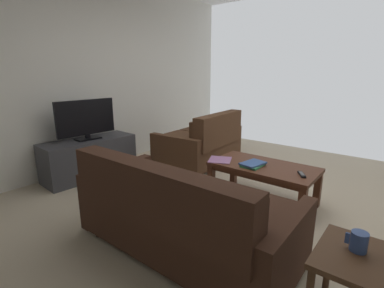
# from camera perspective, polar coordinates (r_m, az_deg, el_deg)

# --- Properties ---
(ground_plane) EXTENTS (5.34, 5.72, 0.01)m
(ground_plane) POSITION_cam_1_polar(r_m,az_deg,el_deg) (3.23, 12.44, -12.75)
(ground_plane) COLOR #B7A88E
(wall_right) EXTENTS (0.12, 5.72, 2.83)m
(wall_right) POSITION_cam_1_polar(r_m,az_deg,el_deg) (4.68, -17.99, 13.35)
(wall_right) COLOR silver
(wall_right) RESTS_ON ground
(sofa_main) EXTENTS (1.82, 0.86, 0.83)m
(sofa_main) POSITION_cam_1_polar(r_m,az_deg,el_deg) (2.32, -2.55, -13.78)
(sofa_main) COLOR black
(sofa_main) RESTS_ON ground
(loveseat_near) EXTENTS (0.96, 1.39, 0.84)m
(loveseat_near) POSITION_cam_1_polar(r_m,az_deg,el_deg) (4.50, 2.09, 0.27)
(loveseat_near) COLOR black
(loveseat_near) RESTS_ON ground
(coffee_table) EXTENTS (1.14, 0.61, 0.44)m
(coffee_table) POSITION_cam_1_polar(r_m,az_deg,el_deg) (3.27, 14.20, -5.26)
(coffee_table) COLOR #4C2819
(coffee_table) RESTS_ON ground
(end_table) EXTENTS (0.45, 0.45, 0.59)m
(end_table) POSITION_cam_1_polar(r_m,az_deg,el_deg) (1.73, 31.47, -22.13)
(end_table) COLOR #472D1C
(end_table) RESTS_ON ground
(tv_stand) EXTENTS (0.55, 1.28, 0.54)m
(tv_stand) POSITION_cam_1_polar(r_m,az_deg,el_deg) (4.23, -19.96, -2.65)
(tv_stand) COLOR #38383D
(tv_stand) RESTS_ON ground
(flat_tv) EXTENTS (0.22, 0.83, 0.54)m
(flat_tv) POSITION_cam_1_polar(r_m,az_deg,el_deg) (4.11, -20.63, 4.73)
(flat_tv) COLOR black
(flat_tv) RESTS_ON tv_stand
(coffee_mug) EXTENTS (0.10, 0.08, 0.10)m
(coffee_mug) POSITION_cam_1_polar(r_m,az_deg,el_deg) (1.69, 30.63, -16.60)
(coffee_mug) COLOR #334C8C
(coffee_mug) RESTS_ON end_table
(book_stack) EXTENTS (0.23, 0.31, 0.04)m
(book_stack) POSITION_cam_1_polar(r_m,az_deg,el_deg) (3.19, 12.20, -4.02)
(book_stack) COLOR #337F51
(book_stack) RESTS_ON coffee_table
(tv_remote) EXTENTS (0.12, 0.16, 0.02)m
(tv_remote) POSITION_cam_1_polar(r_m,az_deg,el_deg) (3.05, 21.28, -5.74)
(tv_remote) COLOR black
(tv_remote) RESTS_ON coffee_table
(loose_magazine) EXTENTS (0.34, 0.35, 0.01)m
(loose_magazine) POSITION_cam_1_polar(r_m,az_deg,el_deg) (3.34, 5.68, -3.19)
(loose_magazine) COLOR #996699
(loose_magazine) RESTS_ON coffee_table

